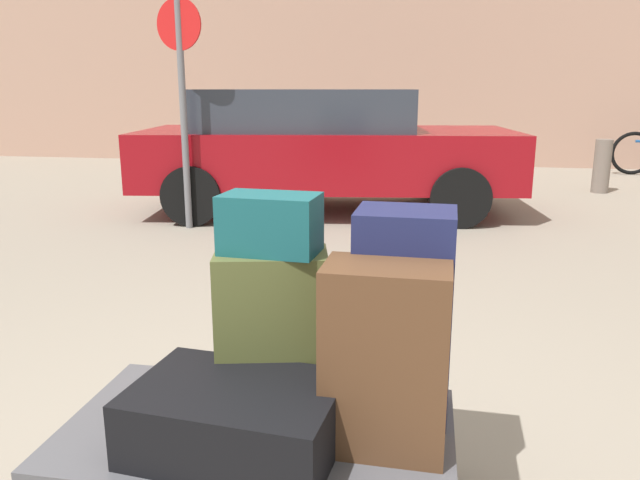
{
  "coord_description": "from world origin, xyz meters",
  "views": [
    {
      "loc": [
        0.53,
        -1.79,
        1.44
      ],
      "look_at": [
        0.0,
        1.2,
        0.69
      ],
      "focal_mm": 34.62,
      "sensor_mm": 36.0,
      "label": 1
    }
  ],
  "objects_px": {
    "parked_car": "(322,147)",
    "no_parking_sign": "(182,89)",
    "suitcase_black_rear_left": "(236,418)",
    "duffel_bag_teal_topmost_pile": "(270,224)",
    "suitcase_olive_stacked_top": "(272,330)",
    "suitcase_brown_center": "(385,358)",
    "bollard_kerb_near": "(602,166)",
    "luggage_cart": "(258,445)",
    "suitcase_navy_front_right": "(403,314)"
  },
  "relations": [
    {
      "from": "parked_car",
      "to": "no_parking_sign",
      "type": "bearing_deg",
      "value": -136.08
    },
    {
      "from": "suitcase_brown_center",
      "to": "parked_car",
      "type": "distance_m",
      "value": 5.55
    },
    {
      "from": "suitcase_olive_stacked_top",
      "to": "suitcase_brown_center",
      "type": "relative_size",
      "value": 0.95
    },
    {
      "from": "luggage_cart",
      "to": "suitcase_black_rear_left",
      "type": "bearing_deg",
      "value": -102.48
    },
    {
      "from": "duffel_bag_teal_topmost_pile",
      "to": "suitcase_black_rear_left",
      "type": "bearing_deg",
      "value": -94.33
    },
    {
      "from": "suitcase_olive_stacked_top",
      "to": "suitcase_brown_center",
      "type": "height_order",
      "value": "suitcase_brown_center"
    },
    {
      "from": "suitcase_brown_center",
      "to": "duffel_bag_teal_topmost_pile",
      "type": "bearing_deg",
      "value": 156.56
    },
    {
      "from": "suitcase_navy_front_right",
      "to": "no_parking_sign",
      "type": "height_order",
      "value": "no_parking_sign"
    },
    {
      "from": "luggage_cart",
      "to": "suitcase_olive_stacked_top",
      "type": "relative_size",
      "value": 2.3
    },
    {
      "from": "suitcase_navy_front_right",
      "to": "suitcase_brown_center",
      "type": "xyz_separation_m",
      "value": [
        -0.04,
        -0.23,
        -0.06
      ]
    },
    {
      "from": "suitcase_olive_stacked_top",
      "to": "bollard_kerb_near",
      "type": "relative_size",
      "value": 0.76
    },
    {
      "from": "suitcase_olive_stacked_top",
      "to": "bollard_kerb_near",
      "type": "distance_m",
      "value": 7.77
    },
    {
      "from": "luggage_cart",
      "to": "no_parking_sign",
      "type": "xyz_separation_m",
      "value": [
        -1.94,
        4.23,
        1.15
      ]
    },
    {
      "from": "suitcase_black_rear_left",
      "to": "duffel_bag_teal_topmost_pile",
      "type": "height_order",
      "value": "duffel_bag_teal_topmost_pile"
    },
    {
      "from": "bollard_kerb_near",
      "to": "no_parking_sign",
      "type": "xyz_separation_m",
      "value": [
        -4.85,
        -3.13,
        1.05
      ]
    },
    {
      "from": "parked_car",
      "to": "no_parking_sign",
      "type": "relative_size",
      "value": 1.97
    },
    {
      "from": "bollard_kerb_near",
      "to": "suitcase_brown_center",
      "type": "bearing_deg",
      "value": -108.62
    },
    {
      "from": "suitcase_olive_stacked_top",
      "to": "suitcase_navy_front_right",
      "type": "bearing_deg",
      "value": -7.69
    },
    {
      "from": "luggage_cart",
      "to": "suitcase_brown_center",
      "type": "height_order",
      "value": "suitcase_brown_center"
    },
    {
      "from": "no_parking_sign",
      "to": "bollard_kerb_near",
      "type": "bearing_deg",
      "value": 32.88
    },
    {
      "from": "suitcase_brown_center",
      "to": "luggage_cart",
      "type": "bearing_deg",
      "value": 177.42
    },
    {
      "from": "suitcase_black_rear_left",
      "to": "bollard_kerb_near",
      "type": "height_order",
      "value": "bollard_kerb_near"
    },
    {
      "from": "suitcase_brown_center",
      "to": "bollard_kerb_near",
      "type": "relative_size",
      "value": 0.8
    },
    {
      "from": "suitcase_navy_front_right",
      "to": "bollard_kerb_near",
      "type": "height_order",
      "value": "suitcase_navy_front_right"
    },
    {
      "from": "luggage_cart",
      "to": "duffel_bag_teal_topmost_pile",
      "type": "xyz_separation_m",
      "value": [
        0.02,
        0.16,
        0.73
      ]
    },
    {
      "from": "suitcase_olive_stacked_top",
      "to": "parked_car",
      "type": "distance_m",
      "value": 5.29
    },
    {
      "from": "suitcase_navy_front_right",
      "to": "suitcase_brown_center",
      "type": "relative_size",
      "value": 1.21
    },
    {
      "from": "suitcase_black_rear_left",
      "to": "suitcase_navy_front_right",
      "type": "xyz_separation_m",
      "value": [
        0.49,
        0.33,
        0.25
      ]
    },
    {
      "from": "bollard_kerb_near",
      "to": "no_parking_sign",
      "type": "bearing_deg",
      "value": -147.12
    },
    {
      "from": "suitcase_olive_stacked_top",
      "to": "parked_car",
      "type": "bearing_deg",
      "value": 85.55
    },
    {
      "from": "suitcase_navy_front_right",
      "to": "suitcase_black_rear_left",
      "type": "bearing_deg",
      "value": -144.19
    },
    {
      "from": "suitcase_olive_stacked_top",
      "to": "no_parking_sign",
      "type": "relative_size",
      "value": 0.25
    },
    {
      "from": "no_parking_sign",
      "to": "luggage_cart",
      "type": "bearing_deg",
      "value": -65.38
    },
    {
      "from": "suitcase_navy_front_right",
      "to": "bollard_kerb_near",
      "type": "relative_size",
      "value": 0.97
    },
    {
      "from": "luggage_cart",
      "to": "suitcase_navy_front_right",
      "type": "distance_m",
      "value": 0.66
    },
    {
      "from": "suitcase_black_rear_left",
      "to": "duffel_bag_teal_topmost_pile",
      "type": "distance_m",
      "value": 0.63
    },
    {
      "from": "suitcase_navy_front_right",
      "to": "duffel_bag_teal_topmost_pile",
      "type": "distance_m",
      "value": 0.54
    },
    {
      "from": "suitcase_olive_stacked_top",
      "to": "suitcase_black_rear_left",
      "type": "bearing_deg",
      "value": -111.17
    },
    {
      "from": "suitcase_black_rear_left",
      "to": "suitcase_brown_center",
      "type": "bearing_deg",
      "value": 18.84
    },
    {
      "from": "luggage_cart",
      "to": "suitcase_brown_center",
      "type": "bearing_deg",
      "value": -4.37
    },
    {
      "from": "no_parking_sign",
      "to": "suitcase_black_rear_left",
      "type": "bearing_deg",
      "value": -66.38
    },
    {
      "from": "duffel_bag_teal_topmost_pile",
      "to": "no_parking_sign",
      "type": "xyz_separation_m",
      "value": [
        -1.95,
        4.07,
        0.42
      ]
    },
    {
      "from": "suitcase_black_rear_left",
      "to": "suitcase_navy_front_right",
      "type": "bearing_deg",
      "value": 39.89
    },
    {
      "from": "suitcase_brown_center",
      "to": "bollard_kerb_near",
      "type": "bearing_deg",
      "value": 73.17
    },
    {
      "from": "parked_car",
      "to": "no_parking_sign",
      "type": "distance_m",
      "value": 1.82
    },
    {
      "from": "suitcase_brown_center",
      "to": "no_parking_sign",
      "type": "height_order",
      "value": "no_parking_sign"
    },
    {
      "from": "suitcase_olive_stacked_top",
      "to": "parked_car",
      "type": "height_order",
      "value": "parked_car"
    },
    {
      "from": "parked_car",
      "to": "suitcase_navy_front_right",
      "type": "bearing_deg",
      "value": -77.22
    },
    {
      "from": "suitcase_navy_front_right",
      "to": "suitcase_brown_center",
      "type": "height_order",
      "value": "suitcase_navy_front_right"
    },
    {
      "from": "duffel_bag_teal_topmost_pile",
      "to": "parked_car",
      "type": "height_order",
      "value": "parked_car"
    }
  ]
}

